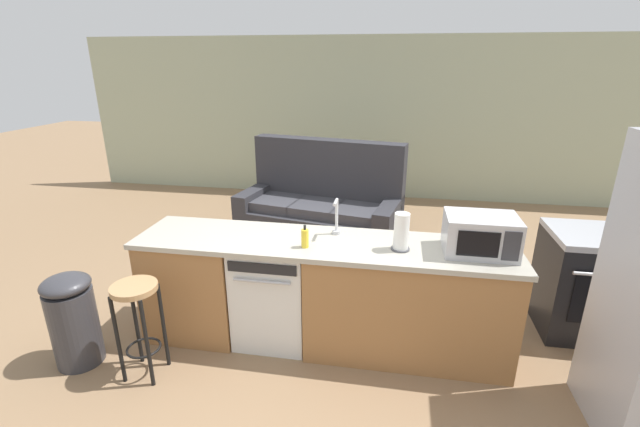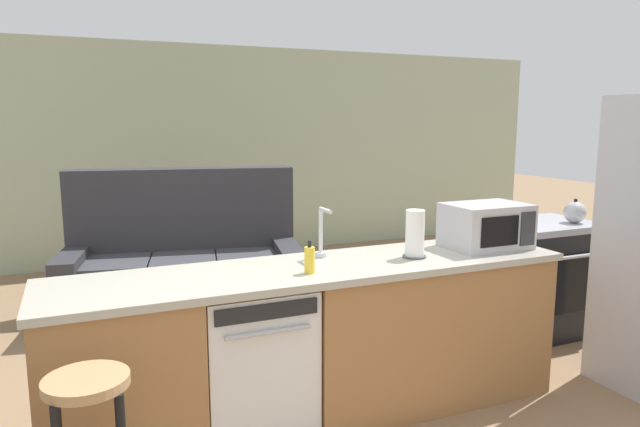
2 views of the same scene
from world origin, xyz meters
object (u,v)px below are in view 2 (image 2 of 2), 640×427
couch (184,269)px  kettle (575,212)px  dishwasher (251,359)px  bar_stool (89,427)px  soap_bottle (310,260)px  microwave (486,226)px  stove_range (542,276)px  paper_towel_roll (415,234)px

couch → kettle: bearing=-32.4°
dishwasher → bar_stool: size_ratio=1.14×
soap_bottle → couch: (-0.26, 2.29, -0.58)m
soap_bottle → kettle: bearing=12.5°
microwave → couch: (-1.52, 2.17, -0.65)m
soap_bottle → stove_range: bearing=16.3°
couch → paper_towel_roll: bearing=-66.5°
bar_stool → paper_towel_roll: bearing=17.5°
kettle → dishwasher: bearing=-171.3°
stove_range → bar_stool: bearing=-161.2°
stove_range → couch: bearing=147.9°
soap_bottle → couch: 2.38m
dishwasher → microwave: microwave is taller
paper_towel_roll → couch: bearing=113.5°
soap_bottle → couch: size_ratio=0.08×
stove_range → paper_towel_roll: bearing=-159.7°
microwave → bar_stool: size_ratio=0.68×
dishwasher → kettle: (2.77, 0.42, 0.56)m
stove_range → soap_bottle: soap_bottle is taller
paper_towel_roll → kettle: size_ratio=1.38×
stove_range → soap_bottle: bearing=-163.7°
kettle → bar_stool: kettle is taller
soap_bottle → couch: couch is taller
microwave → kettle: size_ratio=2.44×
dishwasher → kettle: kettle is taller
soap_bottle → bar_stool: bearing=-156.2°
kettle → bar_stool: bearing=-163.8°
microwave → bar_stool: 2.51m
stove_range → dishwasher: bearing=-168.1°
dishwasher → paper_towel_roll: 1.17m
paper_towel_roll → kettle: bearing=14.8°
microwave → couch: 2.72m
microwave → paper_towel_roll: paper_towel_roll is taller
microwave → paper_towel_roll: (-0.56, -0.05, -0.00)m
bar_stool → couch: (0.85, 2.78, -0.14)m
paper_towel_roll → soap_bottle: size_ratio=1.60×
stove_range → paper_towel_roll: size_ratio=3.19×
paper_towel_roll → couch: 2.50m
microwave → soap_bottle: (-1.26, -0.13, -0.07)m
microwave → kettle: bearing=19.2°
dishwasher → kettle: bearing=8.7°
kettle → couch: (-2.74, 1.74, -0.59)m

